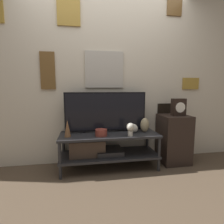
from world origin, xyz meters
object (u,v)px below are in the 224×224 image
at_px(television, 106,112).
at_px(vase_slim_bronze, 67,128).
at_px(vase_urn_stoneware, 145,125).
at_px(mantel_clock, 179,107).
at_px(vase_wide_bowl, 101,133).
at_px(vase_round_glass, 133,128).
at_px(decorative_bust, 130,128).

height_order(television, vase_slim_bronze, television).
bearing_deg(television, vase_urn_stoneware, -10.87).
xyz_separation_m(vase_slim_bronze, mantel_clock, (1.60, 0.07, 0.24)).
xyz_separation_m(vase_wide_bowl, vase_round_glass, (0.47, 0.09, 0.02)).
bearing_deg(decorative_bust, vase_urn_stoneware, 33.78).
bearing_deg(vase_wide_bowl, vase_slim_bronze, 176.36).
bearing_deg(vase_wide_bowl, decorative_bust, -11.22).
bearing_deg(vase_round_glass, television, 163.37).
relative_size(vase_slim_bronze, vase_wide_bowl, 1.41).
bearing_deg(decorative_bust, vase_slim_bronze, 172.80).
bearing_deg(decorative_bust, television, 135.58).
bearing_deg(vase_wide_bowl, vase_round_glass, 11.11).
xyz_separation_m(vase_slim_bronze, decorative_bust, (0.82, -0.10, -0.01)).
height_order(vase_wide_bowl, decorative_bust, decorative_bust).
relative_size(television, mantel_clock, 4.63).
relative_size(vase_urn_stoneware, mantel_clock, 0.82).
bearing_deg(vase_urn_stoneware, vase_wide_bowl, -171.11).
bearing_deg(decorative_bust, mantel_clock, 12.84).
bearing_deg(vase_round_glass, mantel_clock, 0.80).
height_order(decorative_bust, mantel_clock, mantel_clock).
distance_m(vase_round_glass, decorative_bust, 0.20).
bearing_deg(television, vase_round_glass, -16.63).
height_order(television, vase_round_glass, television).
bearing_deg(mantel_clock, vase_slim_bronze, -177.32).
height_order(vase_slim_bronze, decorative_bust, vase_slim_bronze).
relative_size(vase_round_glass, mantel_clock, 0.49).
distance_m(vase_slim_bronze, vase_wide_bowl, 0.44).
height_order(vase_slim_bronze, vase_round_glass, vase_slim_bronze).
bearing_deg(mantel_clock, vase_urn_stoneware, -179.80).
distance_m(vase_slim_bronze, vase_urn_stoneware, 1.08).
relative_size(vase_slim_bronze, mantel_clock, 0.89).
height_order(vase_urn_stoneware, mantel_clock, mantel_clock).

